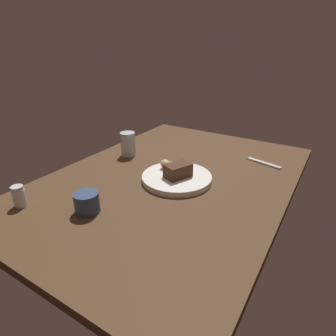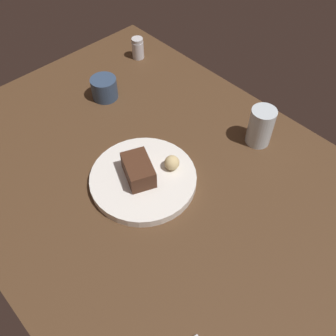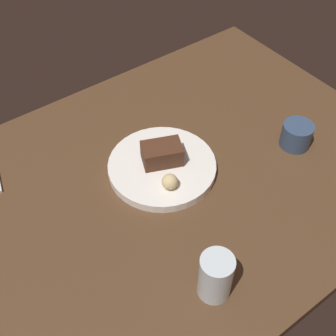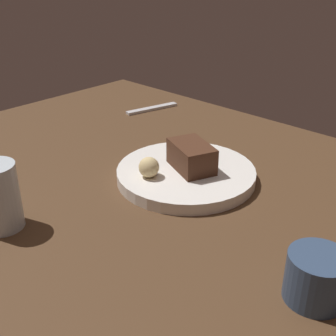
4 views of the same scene
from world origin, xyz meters
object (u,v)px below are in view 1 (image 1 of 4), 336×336
Objects in this scene: dessert_plate at (177,178)px; chocolate_cake_slice at (178,170)px; dessert_spoon at (264,163)px; salt_shaker at (19,196)px; coffee_cup at (87,202)px; bread_roll at (165,164)px; water_glass at (128,144)px.

chocolate_cake_slice is at bearing 52.90° from dessert_plate.
chocolate_cake_slice is (0.59, 0.78, 3.55)cm from dessert_plate.
chocolate_cake_slice reaches higher than dessert_plate.
dessert_plate is 40.48cm from dessert_spoon.
salt_shaker is 93.34cm from dessert_spoon.
salt_shaker is at bearing -66.59° from coffee_cup.
bread_roll is 25.66cm from water_glass.
bread_roll is at bearing 170.40° from coffee_cup.
chocolate_cake_slice is 0.88× the size of water_glass.
dessert_plate is at bearing 67.78° from bread_roll.
bread_roll is 0.25× the size of dessert_spoon.
bread_roll is (-2.82, -6.90, 2.94)cm from dessert_plate.
dessert_plate is 8.01cm from bread_roll.
bread_roll is at bearing -112.22° from dessert_plate.
dessert_spoon is (-22.39, 55.06, -4.98)cm from water_glass.
dessert_plate is 33.33cm from water_glass.
dessert_spoon is at bearing 144.19° from dessert_plate.
water_glass is at bearing -108.39° from dessert_plate.
water_glass is (-10.43, -31.37, 4.24)cm from dessert_plate.
salt_shaker is at bearing -40.08° from chocolate_cake_slice.
salt_shaker is at bearing -2.12° from water_glass.
salt_shaker is at bearing -39.02° from dessert_plate.
bread_roll is 35.53cm from coffee_cup.
dessert_plate is 3.73× the size of salt_shaker.
bread_roll is 43.00cm from dessert_spoon.
chocolate_cake_slice is at bearing 71.09° from water_glass.
water_glass reaches higher than dessert_plate.
chocolate_cake_slice is at bearing 139.92° from salt_shaker.
bread_roll is 0.53× the size of salt_shaker.
water_glass reaches higher than coffee_cup.
dessert_plate reaches higher than dessert_spoon.
dessert_spoon is (-33.41, 22.90, -4.29)cm from chocolate_cake_slice.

